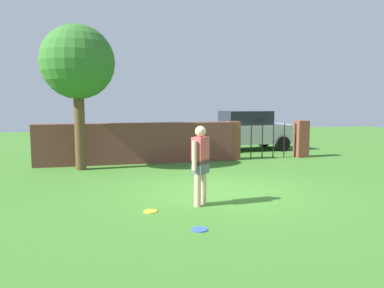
% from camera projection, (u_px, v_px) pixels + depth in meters
% --- Properties ---
extents(ground_plane, '(40.00, 40.00, 0.00)m').
position_uv_depth(ground_plane, '(220.00, 192.00, 8.73)').
color(ground_plane, '#3D7528').
extents(brick_wall, '(6.76, 0.50, 1.39)m').
position_uv_depth(brick_wall, '(137.00, 143.00, 12.79)').
color(brick_wall, brown).
rests_on(brick_wall, ground).
extents(tree, '(2.23, 2.23, 4.42)m').
position_uv_depth(tree, '(78.00, 64.00, 11.26)').
color(tree, brown).
rests_on(tree, ground).
extents(person, '(0.41, 0.41, 1.62)m').
position_uv_depth(person, '(200.00, 162.00, 7.49)').
color(person, beige).
rests_on(person, ground).
extents(fence_gate, '(3.22, 0.44, 1.40)m').
position_uv_depth(fence_gate, '(268.00, 140.00, 13.93)').
color(fence_gate, brown).
rests_on(fence_gate, ground).
extents(car, '(4.29, 2.11, 1.72)m').
position_uv_depth(car, '(245.00, 130.00, 16.33)').
color(car, '#B7B7BC').
rests_on(car, ground).
extents(frisbee_blue, '(0.27, 0.27, 0.02)m').
position_uv_depth(frisbee_blue, '(199.00, 229.00, 6.11)').
color(frisbee_blue, blue).
rests_on(frisbee_blue, ground).
extents(frisbee_yellow, '(0.27, 0.27, 0.02)m').
position_uv_depth(frisbee_yellow, '(150.00, 211.00, 7.13)').
color(frisbee_yellow, yellow).
rests_on(frisbee_yellow, ground).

